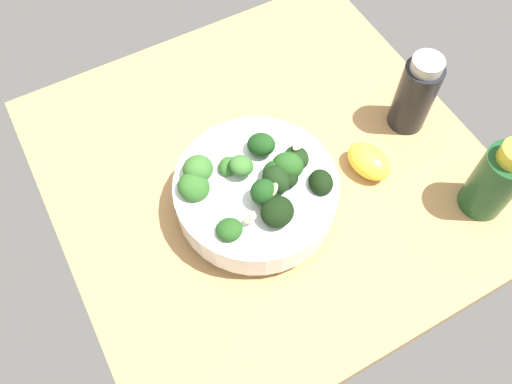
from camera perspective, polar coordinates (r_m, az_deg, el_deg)
name	(u,v)px	position (r cm, az deg, el deg)	size (l,w,h in cm)	color
ground_plane	(266,174)	(76.69, 1.13, 1.96)	(59.55, 59.55, 3.83)	tan
bowl_of_broccoli	(256,191)	(68.00, 0.03, 0.16)	(21.32, 21.32, 10.51)	white
lemon_wedge	(369,161)	(74.97, 12.18, 3.29)	(6.80, 4.67, 3.87)	yellow
bottle_tall	(496,180)	(73.73, 24.69, 1.16)	(5.98, 5.98, 12.94)	#194723
bottle_short	(416,94)	(78.29, 17.00, 10.18)	(5.45, 5.45, 12.87)	black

